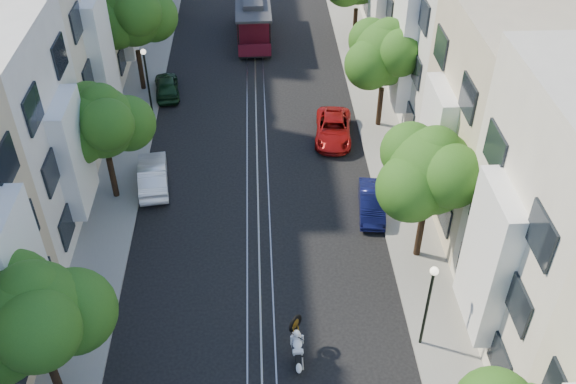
{
  "coord_description": "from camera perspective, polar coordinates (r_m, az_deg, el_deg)",
  "views": [
    {
      "loc": [
        0.25,
        -11.86,
        20.63
      ],
      "look_at": [
        1.42,
        11.2,
        2.2
      ],
      "focal_mm": 40.0,
      "sensor_mm": 36.0,
      "label": 1
    }
  ],
  "objects": [
    {
      "name": "parked_car_w_mid",
      "position": [
        33.84,
        -11.93,
        1.5
      ],
      "size": [
        1.97,
        4.26,
        1.35
      ],
      "primitive_type": "imported",
      "rotation": [
        0.0,
        0.0,
        3.28
      ],
      "color": "white",
      "rests_on": "ground"
    },
    {
      "name": "tree_e_c",
      "position": [
        36.33,
        8.73,
        11.96
      ],
      "size": [
        4.84,
        3.99,
        6.52
      ],
      "color": "black",
      "rests_on": "ground"
    },
    {
      "name": "parked_car_e_mid",
      "position": [
        31.77,
        7.47,
        -0.94
      ],
      "size": [
        1.59,
        3.6,
        1.15
      ],
      "primitive_type": "imported",
      "rotation": [
        0.0,
        0.0,
        -0.11
      ],
      "color": "#0B0E38",
      "rests_on": "ground"
    },
    {
      "name": "lane_line",
      "position": [
        44.88,
        -2.95,
        11.19
      ],
      "size": [
        0.08,
        80.0,
        0.01
      ],
      "primitive_type": "cube",
      "color": "tan",
      "rests_on": "ground"
    },
    {
      "name": "parked_car_w_far",
      "position": [
        41.76,
        -10.73,
        9.26
      ],
      "size": [
        1.94,
        3.79,
        1.23
      ],
      "primitive_type": "imported",
      "rotation": [
        0.0,
        0.0,
        3.28
      ],
      "color": "black",
      "rests_on": "ground"
    },
    {
      "name": "tree_w_a",
      "position": [
        22.33,
        -21.59,
        -10.41
      ],
      "size": [
        4.93,
        4.08,
        6.68
      ],
      "color": "black",
      "rests_on": "ground"
    },
    {
      "name": "cable_car",
      "position": [
        48.1,
        -3.12,
        15.48
      ],
      "size": [
        2.55,
        7.87,
        3.01
      ],
      "rotation": [
        0.0,
        0.0,
        0.01
      ],
      "color": "black",
      "rests_on": "ground"
    },
    {
      "name": "tree_e_b",
      "position": [
        27.13,
        12.67,
        1.65
      ],
      "size": [
        4.93,
        4.08,
        6.68
      ],
      "color": "black",
      "rests_on": "ground"
    },
    {
      "name": "rail_left",
      "position": [
        44.89,
        -3.66,
        11.17
      ],
      "size": [
        0.06,
        80.0,
        0.02
      ],
      "primitive_type": "cube",
      "color": "gray",
      "rests_on": "ground"
    },
    {
      "name": "lamp_west",
      "position": [
        38.8,
        -12.49,
        10.38
      ],
      "size": [
        0.32,
        0.32,
        4.16
      ],
      "color": "black",
      "rests_on": "ground"
    },
    {
      "name": "parked_car_e_far",
      "position": [
        36.88,
        4.05,
        5.61
      ],
      "size": [
        2.5,
        4.56,
        1.21
      ],
      "primitive_type": "imported",
      "rotation": [
        0.0,
        0.0,
        -0.12
      ],
      "color": "maroon",
      "rests_on": "ground"
    },
    {
      "name": "rail_slot",
      "position": [
        44.88,
        -2.95,
        11.2
      ],
      "size": [
        0.06,
        80.0,
        0.02
      ],
      "primitive_type": "cube",
      "color": "gray",
      "rests_on": "ground"
    },
    {
      "name": "tree_w_c",
      "position": [
        40.67,
        -13.61,
        15.05
      ],
      "size": [
        5.13,
        4.28,
        7.09
      ],
      "color": "black",
      "rests_on": "ground"
    },
    {
      "name": "rail_right",
      "position": [
        44.88,
        -2.23,
        11.22
      ],
      "size": [
        0.06,
        80.0,
        0.02
      ],
      "primitive_type": "cube",
      "color": "gray",
      "rests_on": "ground"
    },
    {
      "name": "sportbike_rider",
      "position": [
        25.05,
        0.79,
        -13.35
      ],
      "size": [
        0.58,
        1.93,
        1.71
      ],
      "rotation": [
        0.0,
        0.0,
        0.03
      ],
      "color": "black",
      "rests_on": "ground"
    },
    {
      "name": "lamp_east",
      "position": [
        24.59,
        12.46,
        -8.95
      ],
      "size": [
        0.32,
        0.32,
        4.16
      ],
      "color": "black",
      "rests_on": "ground"
    },
    {
      "name": "sidewalk_east",
      "position": [
        45.4,
        6.42,
        11.41
      ],
      "size": [
        2.5,
        80.0,
        0.12
      ],
      "primitive_type": "cube",
      "color": "gray",
      "rests_on": "ground"
    },
    {
      "name": "tree_w_b",
      "position": [
        31.39,
        -16.15,
        5.81
      ],
      "size": [
        4.72,
        3.87,
        6.27
      ],
      "color": "black",
      "rests_on": "ground"
    },
    {
      "name": "sidewalk_west",
      "position": [
        45.48,
        -12.28,
        10.8
      ],
      "size": [
        2.5,
        80.0,
        0.12
      ],
      "primitive_type": "cube",
      "color": "gray",
      "rests_on": "ground"
    },
    {
      "name": "ground",
      "position": [
        44.88,
        -2.95,
        11.18
      ],
      "size": [
        200.0,
        200.0,
        0.0
      ],
      "primitive_type": "plane",
      "color": "black",
      "rests_on": "ground"
    }
  ]
}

